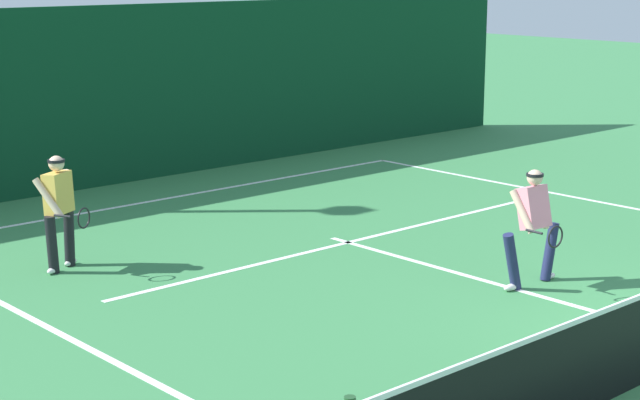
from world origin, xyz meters
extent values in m
cube|color=white|center=(0.00, 10.51, 0.00)|extent=(10.60, 0.10, 0.01)
cube|color=white|center=(0.00, 6.05, 0.00)|extent=(8.64, 0.10, 0.01)
cube|color=white|center=(0.00, 3.20, 0.00)|extent=(0.10, 6.40, 0.01)
cylinder|color=#1E234C|center=(0.69, 2.82, 0.40)|extent=(0.29, 0.15, 0.80)
cylinder|color=#1E234C|center=(-0.08, 2.85, 0.40)|extent=(0.35, 0.16, 0.80)
ellipsoid|color=white|center=(0.69, 2.82, 0.04)|extent=(0.26, 0.12, 0.09)
ellipsoid|color=white|center=(-0.08, 2.85, 0.04)|extent=(0.26, 0.12, 0.09)
cube|color=pink|center=(0.30, 2.83, 1.07)|extent=(0.42, 0.35, 0.59)
cylinder|color=beige|center=(0.53, 2.82, 1.04)|extent=(0.20, 0.10, 0.61)
cylinder|color=beige|center=(0.08, 2.84, 1.04)|extent=(0.11, 0.43, 0.55)
sphere|color=beige|center=(0.30, 2.83, 1.47)|extent=(0.21, 0.21, 0.21)
cylinder|color=black|center=(0.30, 2.83, 1.51)|extent=(0.24, 0.24, 0.04)
cylinder|color=black|center=(0.02, 2.60, 0.83)|extent=(0.04, 0.26, 0.03)
torus|color=black|center=(0.00, 2.26, 0.83)|extent=(0.29, 0.04, 0.29)
cylinder|color=black|center=(-3.80, 7.81, 0.41)|extent=(0.22, 0.21, 0.82)
cylinder|color=black|center=(-4.17, 7.61, 0.41)|extent=(0.23, 0.22, 0.82)
ellipsoid|color=white|center=(-3.80, 7.81, 0.04)|extent=(0.28, 0.22, 0.09)
ellipsoid|color=white|center=(-4.17, 7.61, 0.04)|extent=(0.28, 0.22, 0.09)
cube|color=#E5B24C|center=(-3.98, 7.71, 1.10)|extent=(0.49, 0.41, 0.58)
cylinder|color=beige|center=(-3.77, 7.82, 1.08)|extent=(0.19, 0.16, 0.63)
cylinder|color=beige|center=(-4.19, 7.60, 1.08)|extent=(0.30, 0.45, 0.55)
sphere|color=beige|center=(-3.98, 7.71, 1.52)|extent=(0.22, 0.22, 0.22)
cylinder|color=black|center=(-3.98, 7.71, 1.55)|extent=(0.32, 0.32, 0.04)
cylinder|color=black|center=(-4.12, 7.36, 0.86)|extent=(0.15, 0.25, 0.03)
torus|color=black|center=(-3.97, 7.06, 0.86)|extent=(0.27, 0.16, 0.29)
sphere|color=#D1E033|center=(-1.50, 1.46, 0.03)|extent=(0.07, 0.07, 0.07)
cube|color=#0C3A21|center=(0.00, 12.31, 1.72)|extent=(21.75, 0.12, 3.44)
camera|label=1|loc=(-10.82, -5.25, 4.22)|focal=58.94mm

